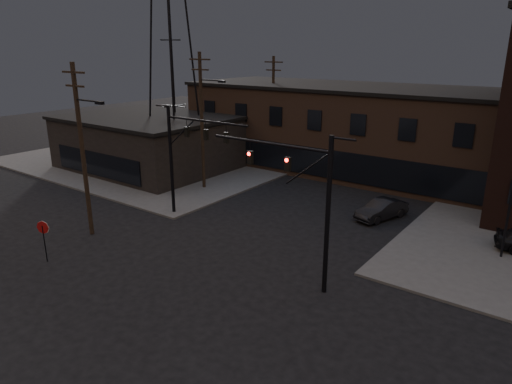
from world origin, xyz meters
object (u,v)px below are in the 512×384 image
car_crossing (382,209)px  traffic_signal_near (308,195)px  traffic_signal_far (183,150)px  stop_sign (43,232)px

car_crossing → traffic_signal_near: bearing=-69.2°
traffic_signal_far → car_crossing: (11.55, 8.12, -4.31)m
car_crossing → stop_sign: bearing=-107.2°
traffic_signal_far → stop_sign: traffic_signal_far is taller
traffic_signal_near → stop_sign: (-13.36, -6.49, -3.09)m
stop_sign → car_crossing: size_ratio=0.58×
stop_sign → car_crossing: 22.22m
stop_sign → car_crossing: stop_sign is taller
traffic_signal_near → traffic_signal_far: same height
traffic_signal_near → car_crossing: traffic_signal_near is taller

